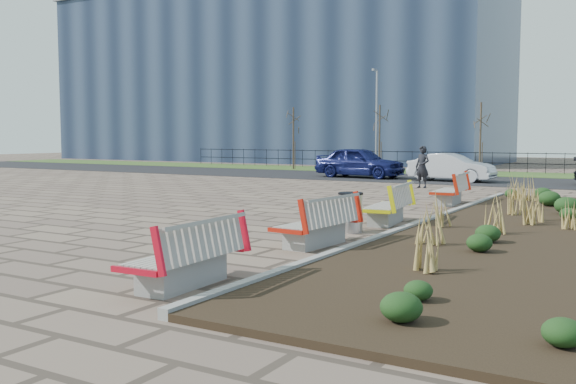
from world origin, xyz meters
The scene contains 19 objects.
ground centered at (0.00, 0.00, 0.00)m, with size 120.00×120.00×0.00m, color #6F5C4C.
planting_bed centered at (6.25, 5.00, 0.05)m, with size 4.50×18.00×0.10m, color black.
planting_curb centered at (3.92, 5.00, 0.07)m, with size 0.16×18.00×0.15m, color gray.
grass_verge_far centered at (0.00, 28.00, 0.02)m, with size 80.00×5.00×0.04m, color #33511E.
road centered at (0.00, 22.00, 0.01)m, with size 80.00×7.00×0.02m, color black.
bench_a centered at (3.00, -2.53, 0.50)m, with size 0.90×2.10×1.00m, color red, non-canonical shape.
bench_b centered at (3.00, 1.52, 0.50)m, with size 0.90×2.10×1.00m, color #B81B0C, non-canonical shape.
bench_c centered at (3.00, 5.25, 0.50)m, with size 0.90×2.10×1.00m, color yellow, non-canonical shape.
bench_d centered at (3.00, 10.57, 0.50)m, with size 0.90×2.10×1.00m, color #B01F0B, non-canonical shape.
litter_bin centered at (2.84, 3.53, 0.44)m, with size 0.55×0.55×0.89m, color #B2B2B7.
pedestrian centered at (0.12, 16.44, 0.89)m, with size 0.65×0.42×1.78m, color black.
car_blue centered at (-4.86, 21.11, 0.82)m, with size 1.89×4.70×1.60m, color #11164D.
car_silver centered at (0.07, 20.82, 0.69)m, with size 1.41×4.05×1.33m, color silver.
tree_a centered at (-12.00, 26.50, 2.04)m, with size 1.40×1.40×4.00m, color #4C3D2D, non-canonical shape.
tree_b centered at (-6.00, 26.50, 2.04)m, with size 1.40×1.40×4.00m, color #4C3D2D, non-canonical shape.
tree_c centered at (0.00, 26.50, 2.04)m, with size 1.40×1.40×4.00m, color #4C3D2D, non-canonical shape.
lamp_west centered at (-6.00, 26.00, 3.04)m, with size 0.24×0.60×6.00m, color gray, non-canonical shape.
railing_fence centered at (0.00, 29.50, 0.64)m, with size 44.00×0.10×1.20m, color black, non-canonical shape.
building_glass centered at (-22.00, 40.00, 7.50)m, with size 40.00×14.00×15.00m, color #192338.
Camera 1 is at (8.97, -9.63, 2.18)m, focal length 40.00 mm.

